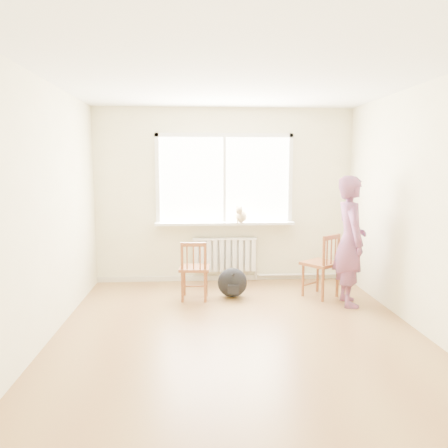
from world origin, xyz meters
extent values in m
plane|color=olive|center=(0.00, 0.00, 0.00)|extent=(4.50, 4.50, 0.00)
plane|color=white|center=(0.00, 0.00, 2.70)|extent=(4.50, 4.50, 0.00)
cube|color=#EDE7BE|center=(0.00, 2.25, 1.35)|extent=(4.00, 0.01, 2.70)
cube|color=white|center=(0.00, 2.23, 1.60)|extent=(2.00, 0.02, 1.30)
cube|color=white|center=(0.00, 2.21, 2.28)|extent=(2.12, 0.05, 0.06)
cube|color=white|center=(-1.03, 2.21, 1.60)|extent=(0.06, 0.05, 1.42)
cube|color=white|center=(1.03, 2.21, 1.60)|extent=(0.06, 0.05, 1.42)
cube|color=white|center=(0.00, 2.21, 1.60)|extent=(0.04, 0.05, 1.30)
cube|color=white|center=(0.00, 2.14, 0.93)|extent=(2.15, 0.22, 0.04)
cube|color=white|center=(0.00, 2.20, 0.43)|extent=(1.00, 0.02, 0.55)
cube|color=white|center=(0.00, 2.15, 0.43)|extent=(1.00, 0.10, 0.51)
cube|color=white|center=(0.00, 2.15, 0.69)|extent=(1.00, 0.12, 0.03)
cylinder|color=silver|center=(1.25, 2.19, 0.08)|extent=(1.40, 0.04, 0.04)
cube|color=beige|center=(0.00, 2.23, 0.04)|extent=(4.00, 0.03, 0.08)
cube|color=brown|center=(-0.47, 1.28, 0.43)|extent=(0.43, 0.41, 0.04)
cylinder|color=brown|center=(-0.31, 1.43, 0.22)|extent=(0.03, 0.03, 0.43)
cylinder|color=brown|center=(-0.62, 1.45, 0.22)|extent=(0.03, 0.03, 0.43)
cylinder|color=brown|center=(-0.33, 1.12, 0.22)|extent=(0.03, 0.03, 0.43)
cylinder|color=brown|center=(-0.64, 1.14, 0.22)|extent=(0.03, 0.03, 0.43)
cylinder|color=brown|center=(-0.33, 1.12, 0.41)|extent=(0.04, 0.04, 0.81)
cylinder|color=brown|center=(-0.64, 1.14, 0.41)|extent=(0.04, 0.04, 0.81)
cube|color=brown|center=(-0.49, 1.13, 0.79)|extent=(0.33, 0.06, 0.05)
cylinder|color=brown|center=(-0.40, 1.12, 0.61)|extent=(0.02, 0.02, 0.33)
cylinder|color=brown|center=(-0.49, 1.13, 0.61)|extent=(0.02, 0.02, 0.33)
cylinder|color=brown|center=(-0.57, 1.14, 0.61)|extent=(0.02, 0.02, 0.33)
cube|color=brown|center=(1.27, 1.28, 0.47)|extent=(0.60, 0.60, 0.04)
cylinder|color=brown|center=(1.31, 1.51, 0.24)|extent=(0.04, 0.04, 0.47)
cylinder|color=brown|center=(1.04, 1.31, 0.24)|extent=(0.04, 0.04, 0.47)
cylinder|color=brown|center=(1.51, 1.24, 0.24)|extent=(0.04, 0.04, 0.47)
cylinder|color=brown|center=(1.24, 1.04, 0.24)|extent=(0.04, 0.04, 0.47)
cylinder|color=brown|center=(1.51, 1.24, 0.45)|extent=(0.04, 0.04, 0.89)
cylinder|color=brown|center=(1.24, 1.04, 0.45)|extent=(0.04, 0.04, 0.89)
cube|color=brown|center=(1.38, 1.14, 0.86)|extent=(0.31, 0.25, 0.06)
cylinder|color=brown|center=(1.45, 1.20, 0.67)|extent=(0.02, 0.02, 0.36)
cylinder|color=brown|center=(1.38, 1.14, 0.67)|extent=(0.02, 0.02, 0.36)
cylinder|color=brown|center=(1.30, 1.09, 0.67)|extent=(0.02, 0.02, 0.36)
imported|color=#B83D72|center=(1.55, 0.92, 0.85)|extent=(0.44, 0.64, 1.69)
ellipsoid|color=beige|center=(0.24, 2.07, 1.05)|extent=(0.26, 0.31, 0.20)
sphere|color=beige|center=(0.20, 1.95, 1.15)|extent=(0.11, 0.11, 0.11)
cone|color=beige|center=(0.17, 1.96, 1.21)|extent=(0.04, 0.04, 0.05)
cone|color=beige|center=(0.23, 1.94, 1.21)|extent=(0.04, 0.04, 0.05)
cylinder|color=beige|center=(0.29, 2.20, 0.99)|extent=(0.08, 0.18, 0.02)
cylinder|color=beige|center=(0.18, 1.98, 1.00)|extent=(0.02, 0.02, 0.10)
cylinder|color=beige|center=(0.24, 1.97, 1.00)|extent=(0.02, 0.02, 0.10)
ellipsoid|color=black|center=(0.05, 1.33, 0.21)|extent=(0.44, 0.36, 0.41)
camera|label=1|loc=(-0.46, -4.55, 1.82)|focal=35.00mm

